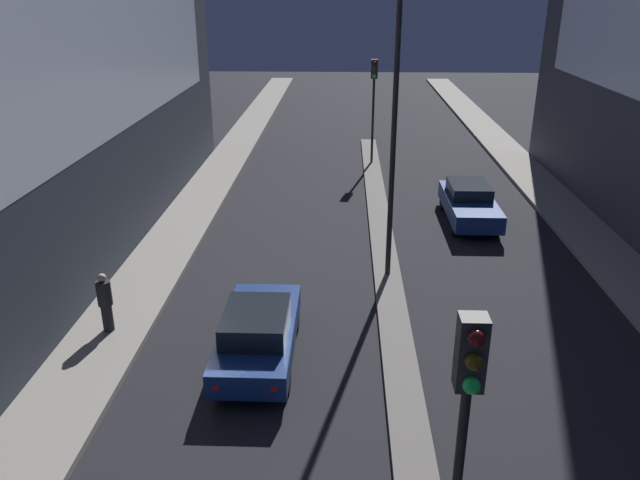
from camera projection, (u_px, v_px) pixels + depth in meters
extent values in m
cube|color=#66605B|center=(384.00, 254.00, 21.05)|extent=(0.84, 33.36, 0.13)
cube|color=#2D2D2D|center=(471.00, 353.00, 6.82)|extent=(0.32, 0.28, 0.90)
sphere|color=#4C0F0F|center=(477.00, 338.00, 6.54)|extent=(0.20, 0.20, 0.20)
sphere|color=#4C380A|center=(474.00, 362.00, 6.66)|extent=(0.20, 0.20, 0.20)
sphere|color=#1EEA4C|center=(471.00, 385.00, 6.77)|extent=(0.20, 0.20, 0.20)
cylinder|color=black|center=(373.00, 121.00, 30.97)|extent=(0.12, 0.12, 4.17)
cube|color=#2D2D2D|center=(374.00, 69.00, 30.01)|extent=(0.32, 0.28, 0.90)
sphere|color=#4C0F0F|center=(375.00, 63.00, 29.73)|extent=(0.20, 0.20, 0.20)
sphere|color=#4C380A|center=(375.00, 69.00, 29.85)|extent=(0.20, 0.20, 0.20)
sphere|color=#1EEA4C|center=(374.00, 76.00, 29.96)|extent=(0.20, 0.20, 0.20)
cylinder|color=black|center=(394.00, 137.00, 17.84)|extent=(0.16, 0.16, 8.66)
cube|color=navy|center=(259.00, 335.00, 15.10)|extent=(1.75, 4.39, 0.59)
cube|color=black|center=(256.00, 322.00, 14.58)|extent=(1.49, 1.97, 0.55)
cube|color=red|center=(216.00, 388.00, 13.08)|extent=(0.14, 0.04, 0.10)
cube|color=red|center=(274.00, 389.00, 13.04)|extent=(0.14, 0.04, 0.10)
cylinder|color=black|center=(237.00, 318.00, 16.50)|extent=(0.22, 0.64, 0.64)
cylinder|color=black|center=(294.00, 319.00, 16.44)|extent=(0.22, 0.64, 0.64)
cylinder|color=black|center=(217.00, 378.00, 13.98)|extent=(0.22, 0.64, 0.64)
cylinder|color=black|center=(285.00, 379.00, 13.93)|extent=(0.22, 0.64, 0.64)
cube|color=navy|center=(469.00, 206.00, 23.88)|extent=(1.74, 4.49, 0.66)
cube|color=black|center=(469.00, 189.00, 23.98)|extent=(1.48, 2.02, 0.46)
cube|color=red|center=(445.00, 187.00, 25.97)|extent=(0.14, 0.04, 0.10)
cube|color=red|center=(474.00, 187.00, 25.92)|extent=(0.14, 0.04, 0.10)
cylinder|color=black|center=(443.00, 202.00, 25.32)|extent=(0.22, 0.64, 0.64)
cylinder|color=black|center=(481.00, 202.00, 25.27)|extent=(0.22, 0.64, 0.64)
cylinder|color=black|center=(454.00, 226.00, 22.74)|extent=(0.22, 0.64, 0.64)
cylinder|color=black|center=(497.00, 227.00, 22.69)|extent=(0.22, 0.64, 0.64)
cylinder|color=black|center=(108.00, 317.00, 16.09)|extent=(0.28, 0.28, 0.74)
cylinder|color=#232328|center=(104.00, 293.00, 15.83)|extent=(0.37, 0.37, 0.66)
sphere|color=beige|center=(102.00, 278.00, 15.66)|extent=(0.21, 0.21, 0.21)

